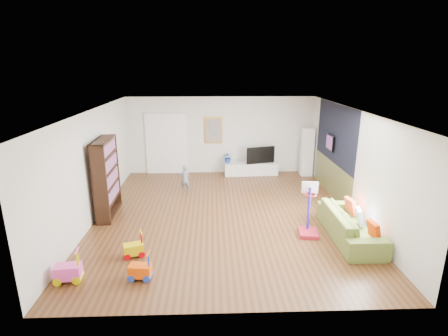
{
  "coord_description": "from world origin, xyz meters",
  "views": [
    {
      "loc": [
        -0.31,
        -8.35,
        3.76
      ],
      "look_at": [
        0.0,
        0.4,
        1.15
      ],
      "focal_mm": 28.0,
      "sensor_mm": 36.0,
      "label": 1
    }
  ],
  "objects_px": {
    "bookshelf": "(106,178)",
    "sofa": "(350,224)",
    "media_console": "(251,169)",
    "basketball_hoop": "(310,210)"
  },
  "relations": [
    {
      "from": "sofa",
      "to": "basketball_hoop",
      "type": "relative_size",
      "value": 1.8
    },
    {
      "from": "media_console",
      "to": "sofa",
      "type": "xyz_separation_m",
      "value": [
        1.7,
        -4.77,
        0.11
      ]
    },
    {
      "from": "bookshelf",
      "to": "sofa",
      "type": "relative_size",
      "value": 0.9
    },
    {
      "from": "bookshelf",
      "to": "media_console",
      "type": "bearing_deg",
      "value": 36.48
    },
    {
      "from": "bookshelf",
      "to": "sofa",
      "type": "bearing_deg",
      "value": -16.99
    },
    {
      "from": "bookshelf",
      "to": "basketball_hoop",
      "type": "relative_size",
      "value": 1.61
    },
    {
      "from": "bookshelf",
      "to": "sofa",
      "type": "xyz_separation_m",
      "value": [
        5.75,
        -1.49,
        -0.67
      ]
    },
    {
      "from": "media_console",
      "to": "sofa",
      "type": "relative_size",
      "value": 0.84
    },
    {
      "from": "sofa",
      "to": "media_console",
      "type": "bearing_deg",
      "value": 20.1
    },
    {
      "from": "bookshelf",
      "to": "sofa",
      "type": "height_order",
      "value": "bookshelf"
    }
  ]
}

